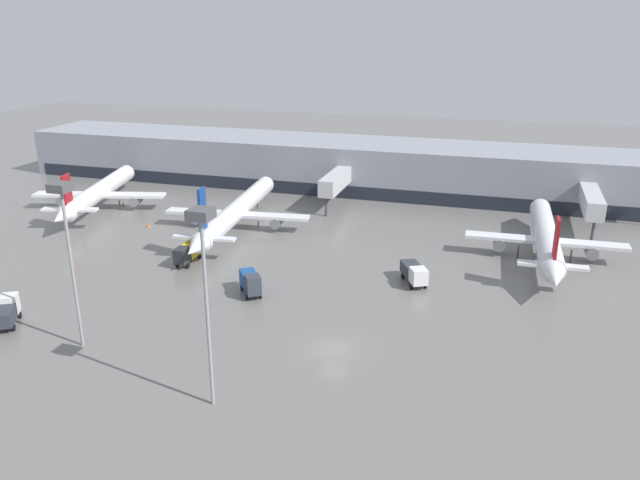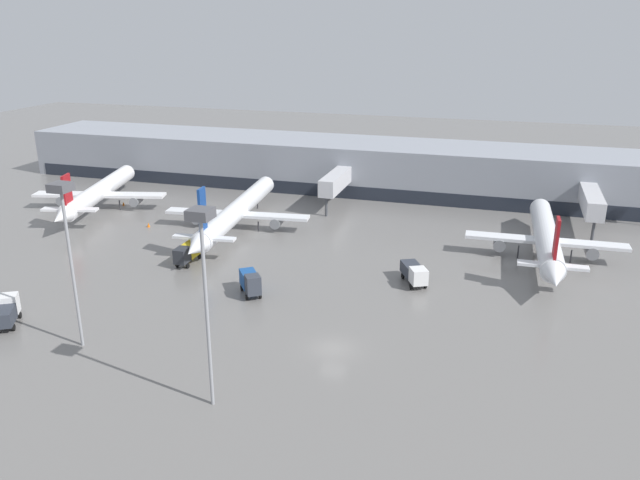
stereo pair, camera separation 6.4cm
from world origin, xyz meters
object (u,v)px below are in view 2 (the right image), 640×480
parked_jet_0 (546,237)px  parked_jet_3 (237,211)px  service_truck_1 (250,282)px  traffic_cone_2 (148,225)px  parked_jet_2 (99,192)px  apron_light_mast_2 (65,218)px  service_truck_2 (188,252)px  traffic_cone_1 (185,212)px  traffic_cone_3 (123,204)px  service_truck_0 (414,272)px  service_truck_3 (7,311)px  apron_light_mast_1 (203,252)px

parked_jet_0 → parked_jet_3: size_ratio=0.88×
service_truck_1 → traffic_cone_2: (-25.47, 19.08, -1.30)m
parked_jet_0 → service_truck_1: (-33.56, -22.54, -1.46)m
parked_jet_2 → traffic_cone_2: size_ratio=47.22×
parked_jet_2 → apron_light_mast_2: (27.51, -41.85, 10.32)m
parked_jet_3 → service_truck_2: parked_jet_3 is taller
parked_jet_3 → traffic_cone_2: size_ratio=54.63×
traffic_cone_1 → traffic_cone_3: traffic_cone_3 is taller
service_truck_0 → traffic_cone_3: service_truck_0 is taller
service_truck_3 → apron_light_mast_1: 30.76m
service_truck_0 → service_truck_3: 46.20m
parked_jet_2 → service_truck_3: (17.09, -40.33, -1.43)m
parked_jet_0 → apron_light_mast_2: apron_light_mast_2 is taller
parked_jet_3 → service_truck_0: size_ratio=6.94×
traffic_cone_1 → traffic_cone_2: (-2.13, -7.89, 0.06)m
apron_light_mast_1 → traffic_cone_2: bearing=127.4°
service_truck_2 → traffic_cone_1: bearing=-152.0°
parked_jet_0 → service_truck_2: 48.13m
service_truck_1 → apron_light_mast_2: 22.95m
service_truck_1 → service_truck_3: service_truck_1 is taller
service_truck_3 → apron_light_mast_1: size_ratio=0.30×
service_truck_3 → traffic_cone_2: (-3.74, 33.80, -1.20)m
service_truck_3 → service_truck_1: bearing=-85.6°
service_truck_2 → apron_light_mast_1: bearing=29.8°
parked_jet_2 → parked_jet_3: bearing=-110.8°
traffic_cone_2 → traffic_cone_3: bearing=138.8°
parked_jet_2 → traffic_cone_2: parked_jet_2 is taller
service_truck_1 → traffic_cone_1: size_ratio=7.73×
parked_jet_3 → apron_light_mast_1: (17.46, -44.22, 10.83)m
traffic_cone_2 → apron_light_mast_1: (31.15, -40.74, 13.33)m
service_truck_1 → apron_light_mast_1: 25.42m
service_truck_3 → traffic_cone_1: (-1.61, 41.69, -1.27)m
parked_jet_2 → traffic_cone_2: (13.34, -6.53, -2.63)m
traffic_cone_3 → parked_jet_3: bearing=-13.8°
parked_jet_3 → apron_light_mast_2: apron_light_mast_2 is taller
parked_jet_0 → parked_jet_3: parked_jet_3 is taller
parked_jet_0 → traffic_cone_2: parked_jet_0 is taller
parked_jet_2 → apron_light_mast_1: bearing=-151.1°
service_truck_0 → service_truck_3: service_truck_3 is taller
parked_jet_3 → apron_light_mast_2: 40.18m
service_truck_3 → apron_light_mast_1: (27.40, -6.95, 12.13)m
parked_jet_3 → traffic_cone_2: (-13.69, -3.48, -2.51)m
service_truck_0 → parked_jet_0: bearing=104.1°
service_truck_3 → parked_jet_3: bearing=-44.6°
service_truck_3 → traffic_cone_3: size_ratio=7.95×
apron_light_mast_2 → service_truck_0: bearing=40.7°
service_truck_2 → apron_light_mast_2: (0.69, -23.33, 11.70)m
service_truck_1 → traffic_cone_3: bearing=-164.0°
service_truck_3 → traffic_cone_3: (-14.56, 43.27, -1.25)m
traffic_cone_1 → traffic_cone_2: size_ratio=0.83×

